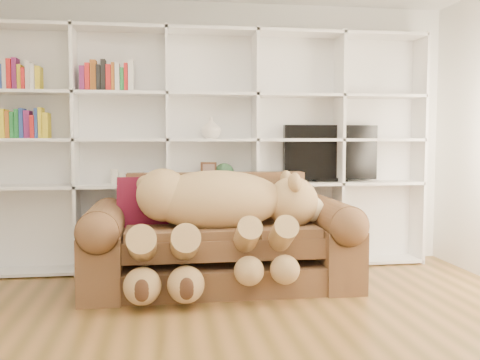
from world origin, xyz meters
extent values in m
plane|color=brown|center=(0.00, 0.00, 0.00)|extent=(5.00, 5.00, 0.00)
cube|color=white|center=(0.00, 2.50, 1.35)|extent=(5.00, 0.02, 2.70)
cube|color=white|center=(0.00, 2.46, 1.20)|extent=(4.40, 0.03, 2.40)
cube|color=white|center=(-1.32, 2.30, 1.20)|extent=(0.03, 0.35, 2.40)
cube|color=white|center=(-0.44, 2.30, 1.20)|extent=(0.03, 0.35, 2.40)
cube|color=white|center=(0.44, 2.30, 1.20)|extent=(0.03, 0.35, 2.40)
cube|color=white|center=(1.32, 2.30, 1.20)|extent=(0.03, 0.35, 2.40)
cube|color=white|center=(2.20, 2.30, 1.20)|extent=(0.03, 0.35, 2.40)
cube|color=white|center=(0.00, 2.30, 0.03)|extent=(4.40, 0.35, 0.03)
cube|color=white|center=(0.00, 2.30, 0.85)|extent=(4.40, 0.35, 0.03)
cube|color=white|center=(0.00, 2.30, 1.30)|extent=(4.40, 0.35, 0.03)
cube|color=white|center=(0.00, 2.30, 1.75)|extent=(4.40, 0.35, 0.03)
cube|color=white|center=(0.00, 2.30, 2.37)|extent=(4.40, 0.35, 0.03)
cube|color=brown|center=(0.01, 1.60, 0.12)|extent=(2.25, 0.91, 0.24)
cube|color=brown|center=(0.01, 1.58, 0.47)|extent=(1.67, 0.75, 0.32)
cube|color=brown|center=(0.01, 2.00, 0.70)|extent=(1.67, 0.21, 0.59)
cube|color=brown|center=(-1.00, 1.60, 0.29)|extent=(0.34, 1.02, 0.59)
cube|color=brown|center=(1.02, 1.60, 0.29)|extent=(0.34, 1.02, 0.59)
cylinder|color=brown|center=(-1.00, 1.60, 0.59)|extent=(0.34, 0.96, 0.34)
cylinder|color=brown|center=(1.02, 1.60, 0.59)|extent=(0.34, 0.96, 0.34)
ellipsoid|color=tan|center=(-0.04, 1.55, 0.78)|extent=(1.19, 0.58, 0.51)
sphere|color=tan|center=(-0.49, 1.55, 0.83)|extent=(0.45, 0.45, 0.45)
sphere|color=tan|center=(0.64, 1.55, 0.75)|extent=(0.45, 0.45, 0.45)
sphere|color=#D6B88D|center=(0.82, 1.55, 0.69)|extent=(0.23, 0.23, 0.23)
sphere|color=#432718|center=(0.90, 1.55, 0.68)|extent=(0.07, 0.07, 0.07)
ellipsoid|color=tan|center=(0.62, 1.39, 0.94)|extent=(0.11, 0.18, 0.18)
ellipsoid|color=tan|center=(0.62, 1.71, 0.94)|extent=(0.11, 0.18, 0.18)
sphere|color=tan|center=(-0.64, 1.55, 0.92)|extent=(0.15, 0.15, 0.15)
cylinder|color=tan|center=(0.17, 1.20, 0.50)|extent=(0.20, 0.55, 0.40)
cylinder|color=tan|center=(0.46, 1.20, 0.50)|extent=(0.20, 0.55, 0.40)
cylinder|color=tan|center=(-0.66, 1.20, 0.46)|extent=(0.23, 0.64, 0.47)
cylinder|color=tan|center=(-0.33, 1.20, 0.46)|extent=(0.23, 0.64, 0.47)
sphere|color=tan|center=(0.17, 1.02, 0.28)|extent=(0.24, 0.24, 0.24)
sphere|color=tan|center=(0.46, 1.02, 0.28)|extent=(0.24, 0.24, 0.24)
sphere|color=tan|center=(-0.66, 1.02, 0.19)|extent=(0.29, 0.29, 0.29)
sphere|color=tan|center=(-0.33, 1.02, 0.19)|extent=(0.29, 0.29, 0.29)
cube|color=maroon|center=(-0.67, 1.81, 0.73)|extent=(0.47, 0.27, 0.48)
cube|color=black|center=(1.25, 2.35, 1.17)|extent=(0.99, 0.08, 0.57)
cube|color=black|center=(1.25, 2.35, 0.89)|extent=(0.33, 0.18, 0.04)
cube|color=brown|center=(-0.03, 2.30, 0.98)|extent=(0.16, 0.08, 0.20)
sphere|color=#2A5232|center=(0.12, 2.30, 0.97)|extent=(0.20, 0.20, 0.20)
cylinder|color=white|center=(-0.96, 2.30, 0.94)|extent=(0.10, 0.10, 0.15)
cylinder|color=white|center=(-0.89, 2.30, 0.92)|extent=(0.08, 0.08, 0.11)
sphere|color=silver|center=(-0.65, 2.30, 0.93)|extent=(0.12, 0.12, 0.12)
imported|color=silver|center=(-0.01, 2.30, 1.42)|extent=(0.24, 0.24, 0.21)
camera|label=1|loc=(-0.50, -3.03, 1.31)|focal=40.00mm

